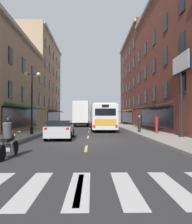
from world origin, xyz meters
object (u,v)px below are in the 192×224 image
sedan_near (60,129)px  sedan_mid (84,121)px  billboard_sign (181,72)px  pedestrian_mid (139,123)px  pedestrian_far (157,123)px  motorcycle_rider (8,140)px  box_truck (81,114)px  street_lamp_twin (32,100)px  transit_bus (101,117)px

sedan_near → sedan_mid: (0.79, 30.39, -0.02)m
billboard_sign → pedestrian_mid: bearing=111.5°
pedestrian_mid → pedestrian_far: pedestrian_far is taller
billboard_sign → motorcycle_rider: (-10.11, -7.70, -4.31)m
pedestrian_mid → box_truck: bearing=14.9°
pedestrian_far → street_lamp_twin: 11.48m
transit_bus → sedan_near: bearing=-107.2°
transit_bus → sedan_mid: size_ratio=2.76×
pedestrian_mid → sedan_mid: bearing=6.1°
street_lamp_twin → box_truck: bearing=79.1°
sedan_mid → pedestrian_mid: (6.24, -25.19, 0.29)m
sedan_mid → motorcycle_rider: 38.20m
motorcycle_rider → billboard_sign: bearing=37.3°
box_truck → pedestrian_far: box_truck is taller
billboard_sign → sedan_mid: 31.87m
box_truck → sedan_mid: size_ratio=1.52×
sedan_near → pedestrian_mid: (7.02, 5.20, 0.26)m
sedan_near → transit_bus: bearing=72.8°
pedestrian_mid → street_lamp_twin: 10.39m
transit_bus → pedestrian_far: 8.79m
billboard_sign → motorcycle_rider: size_ratio=3.05×
sedan_mid → motorcycle_rider: size_ratio=2.16×
transit_bus → motorcycle_rider: bearing=-103.3°
billboard_sign → street_lamp_twin: (-11.92, 2.70, -1.92)m
transit_bus → sedan_near: transit_bus is taller
box_truck → sedan_near: size_ratio=1.49×
transit_bus → pedestrian_far: bearing=-56.1°
transit_bus → box_truck: bearing=107.5°
pedestrian_far → street_lamp_twin: street_lamp_twin is taller
pedestrian_far → box_truck: bearing=63.0°
sedan_mid → pedestrian_far: size_ratio=2.48×
box_truck → street_lamp_twin: street_lamp_twin is taller
transit_bus → motorcycle_rider: 19.62m
billboard_sign → box_truck: billboard_sign is taller
sedan_mid → pedestrian_far: pedestrian_far is taller
sedan_mid → pedestrian_mid: 25.96m
transit_bus → street_lamp_twin: (-6.33, -8.67, 1.49)m
billboard_sign → sedan_near: bearing=179.6°
sedan_near → motorcycle_rider: (-1.00, -7.77, -0.00)m
transit_bus → sedan_near: (-3.51, -11.30, -0.90)m
sedan_mid → street_lamp_twin: 28.10m
street_lamp_twin → pedestrian_mid: bearing=14.6°
sedan_mid → billboard_sign: bearing=-74.7°
sedan_mid → transit_bus: bearing=-81.9°
billboard_sign → street_lamp_twin: billboard_sign is taller
pedestrian_mid → pedestrian_far: (1.37, -1.18, 0.10)m
transit_bus → motorcycle_rider: (-4.51, -19.07, -0.90)m
billboard_sign → sedan_mid: billboard_sign is taller
sedan_near → motorcycle_rider: bearing=-97.4°
transit_bus → pedestrian_mid: 7.07m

